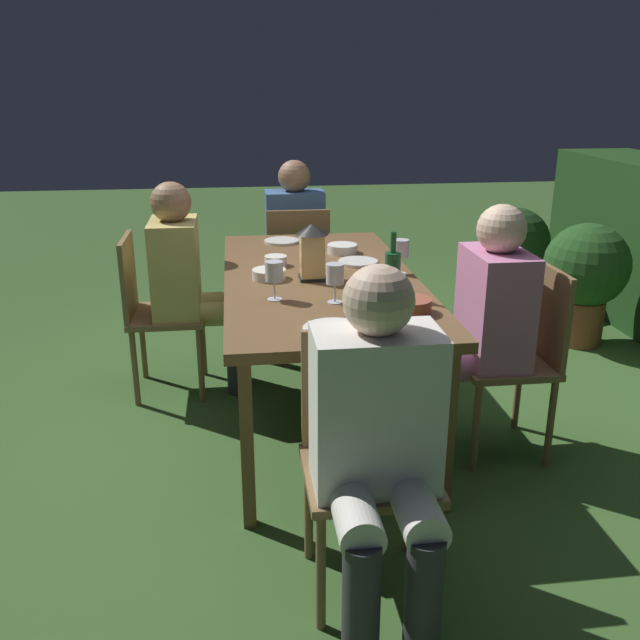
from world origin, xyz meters
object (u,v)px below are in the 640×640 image
(lantern_centerpiece, at_px, (312,249))
(plate_a, at_px, (282,241))
(wine_glass_b, at_px, (274,273))
(potted_plant_by_hedge, at_px, (514,251))
(wine_glass_a, at_px, (335,276))
(bowl_salad, at_px, (411,305))
(bowl_bread, at_px, (276,260))
(plate_c, at_px, (334,329))
(dining_table, at_px, (320,287))
(plate_b, at_px, (358,262))
(person_in_blue, at_px, (294,236))
(green_bottle_on_table, at_px, (392,274))
(bowl_olives, at_px, (342,248))
(wine_glass_c, at_px, (401,250))
(person_in_pink, at_px, (480,321))
(chair_side_left_a, at_px, (153,307))
(chair_head_far, at_px, (366,450))
(bowl_dip, at_px, (269,274))
(person_in_mustard, at_px, (188,278))
(person_in_cream, at_px, (379,438))
(potted_plant_corner, at_px, (586,274))
(chair_head_near, at_px, (297,265))
(chair_side_right_b, at_px, (519,351))

(lantern_centerpiece, xyz_separation_m, plate_a, (-0.79, -0.09, -0.14))
(wine_glass_b, xyz_separation_m, potted_plant_by_hedge, (-1.97, 1.90, -0.44))
(wine_glass_a, relative_size, bowl_salad, 1.00)
(bowl_bread, bearing_deg, plate_c, 8.79)
(dining_table, height_order, plate_b, plate_b)
(person_in_blue, xyz_separation_m, green_bottle_on_table, (1.77, 0.26, 0.22))
(green_bottle_on_table, height_order, bowl_olives, green_bottle_on_table)
(plate_a, bearing_deg, wine_glass_c, 34.76)
(person_in_pink, height_order, green_bottle_on_table, person_in_pink)
(chair_side_left_a, distance_m, wine_glass_b, 1.05)
(chair_head_far, relative_size, green_bottle_on_table, 3.00)
(green_bottle_on_table, height_order, bowl_dip, green_bottle_on_table)
(person_in_mustard, distance_m, wine_glass_a, 1.10)
(dining_table, xyz_separation_m, chair_side_left_a, (-0.43, -0.85, -0.21))
(dining_table, distance_m, plate_a, 0.75)
(person_in_pink, bearing_deg, chair_head_far, -40.30)
(lantern_centerpiece, distance_m, plate_a, 0.80)
(wine_glass_c, xyz_separation_m, plate_c, (0.76, -0.44, -0.11))
(chair_head_far, distance_m, bowl_salad, 0.74)
(person_in_cream, xyz_separation_m, bowl_dip, (-1.37, -0.25, 0.13))
(wine_glass_a, xyz_separation_m, bowl_bread, (-0.64, -0.21, -0.09))
(chair_side_left_a, relative_size, wine_glass_c, 5.15)
(person_in_mustard, bearing_deg, plate_b, 76.37)
(person_in_cream, height_order, potted_plant_corner, person_in_cream)
(dining_table, relative_size, chair_head_far, 2.18)
(plate_a, distance_m, bowl_salad, 1.39)
(person_in_pink, distance_m, person_in_cream, 1.16)
(dining_table, height_order, potted_plant_corner, potted_plant_corner)
(dining_table, distance_m, bowl_olives, 0.49)
(wine_glass_c, bearing_deg, chair_head_near, -162.05)
(person_in_pink, distance_m, bowl_dip, 0.99)
(bowl_bread, relative_size, bowl_salad, 0.67)
(bowl_bread, distance_m, bowl_salad, 0.95)
(chair_head_near, relative_size, potted_plant_by_hedge, 1.16)
(wine_glass_b, relative_size, wine_glass_c, 1.00)
(bowl_bread, distance_m, potted_plant_by_hedge, 2.36)
(wine_glass_a, bearing_deg, bowl_salad, 59.61)
(chair_side_right_b, height_order, chair_side_left_a, same)
(person_in_cream, distance_m, chair_head_near, 2.59)
(chair_head_near, height_order, bowl_olives, chair_head_near)
(bowl_dip, bearing_deg, plate_b, 116.41)
(person_in_mustard, relative_size, potted_plant_corner, 1.45)
(person_in_pink, xyz_separation_m, bowl_salad, (0.16, -0.36, 0.14))
(chair_head_near, distance_m, person_in_blue, 0.25)
(plate_c, height_order, potted_plant_by_hedge, plate_c)
(green_bottle_on_table, distance_m, bowl_olives, 0.84)
(person_in_mustard, distance_m, potted_plant_by_hedge, 2.62)
(chair_side_right_b, bearing_deg, chair_head_near, -152.39)
(wine_glass_b, distance_m, potted_plant_by_hedge, 2.78)
(person_in_cream, bearing_deg, potted_plant_corner, 140.70)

